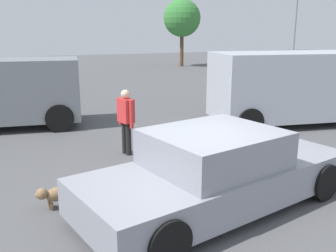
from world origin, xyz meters
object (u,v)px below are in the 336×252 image
at_px(van_white, 296,85).
at_px(light_post_mid, 296,13).
at_px(dog, 55,194).
at_px(sedan_foreground, 217,172).
at_px(pedestrian, 126,117).

xyz_separation_m(van_white, light_post_mid, (8.32, 9.52, 2.63)).
relative_size(dog, light_post_mid, 0.12).
bearing_deg(light_post_mid, van_white, -131.16).
bearing_deg(dog, light_post_mid, -151.53).
relative_size(sedan_foreground, light_post_mid, 0.90).
height_order(sedan_foreground, van_white, van_white).
xyz_separation_m(van_white, pedestrian, (-5.72, -0.83, -0.28)).
xyz_separation_m(sedan_foreground, dog, (-2.44, 1.01, -0.36)).
xyz_separation_m(sedan_foreground, pedestrian, (-0.50, 3.20, 0.30)).
height_order(sedan_foreground, light_post_mid, light_post_mid).
xyz_separation_m(dog, pedestrian, (1.93, 2.18, 0.66)).
height_order(pedestrian, light_post_mid, light_post_mid).
bearing_deg(dog, sedan_foreground, 147.78).
height_order(dog, light_post_mid, light_post_mid).
relative_size(dog, van_white, 0.12).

